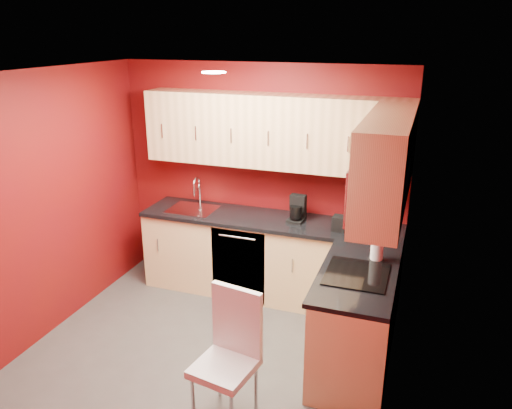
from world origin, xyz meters
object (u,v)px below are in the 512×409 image
Objects in this scene: sink at (193,206)px; napkin_holder at (340,223)px; paper_towel at (377,247)px; dining_chair at (224,361)px; coffee_maker at (296,209)px; microwave at (378,189)px.

sink is 1.67m from napkin_holder.
sink reaches higher than napkin_holder.
paper_towel is at bearing -17.68° from sink.
dining_chair is at bearing -58.55° from sink.
coffee_maker is 0.49m from napkin_holder.
paper_towel reaches higher than napkin_holder.
napkin_holder is (1.67, -0.09, 0.04)m from sink.
microwave is 1.46× the size of sink.
napkin_holder is 0.14× the size of dining_chair.
coffee_maker is 2.00m from dining_chair.
sink is at bearing 162.32° from paper_towel.
microwave is 1.21m from napkin_holder.
coffee_maker reaches higher than napkin_holder.
microwave reaches higher than paper_towel.
coffee_maker is (-0.90, 1.01, -0.61)m from microwave.
paper_towel reaches higher than dining_chair.
paper_towel is (2.10, -0.67, 0.09)m from sink.
sink reaches higher than paper_towel.
paper_towel is (0.90, -0.67, -0.01)m from coffee_maker.
coffee_maker is 1.86× the size of napkin_holder.
coffee_maker is 1.13m from paper_towel.
coffee_maker is 1.07× the size of paper_towel.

